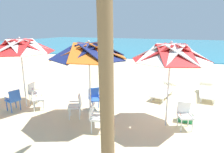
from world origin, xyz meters
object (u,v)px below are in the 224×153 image
(plastic_chair_3, at_px, (76,105))
(sun_lounger_1, at_px, (164,91))
(beach_umbrella_0, at_px, (171,53))
(beach_umbrella_2, at_px, (20,47))
(plastic_chair_5, at_px, (36,98))
(plastic_chair_6, at_px, (34,92))
(sun_lounger_0, at_px, (207,91))
(beachgoer_seated, at_px, (175,63))
(plastic_chair_4, at_px, (14,99))
(plastic_chair_2, at_px, (96,116))
(beach_umbrella_1, at_px, (89,52))
(plastic_chair_0, at_px, (185,114))
(plastic_chair_1, at_px, (95,98))
(cooler_box, at_px, (186,116))

(plastic_chair_3, relative_size, sun_lounger_1, 0.39)
(beach_umbrella_0, height_order, beach_umbrella_2, beach_umbrella_2)
(plastic_chair_3, distance_m, plastic_chair_5, 1.85)
(plastic_chair_6, height_order, sun_lounger_0, plastic_chair_6)
(beachgoer_seated, bearing_deg, plastic_chair_4, -112.52)
(plastic_chair_2, height_order, beachgoer_seated, beachgoer_seated)
(plastic_chair_3, height_order, plastic_chair_5, same)
(beach_umbrella_1, height_order, sun_lounger_1, beach_umbrella_1)
(plastic_chair_0, xyz_separation_m, plastic_chair_3, (-3.62, -0.64, 0.00))
(sun_lounger_0, distance_m, sun_lounger_1, 2.00)
(plastic_chair_0, height_order, sun_lounger_0, plastic_chair_0)
(plastic_chair_2, relative_size, beach_umbrella_2, 0.31)
(plastic_chair_4, bearing_deg, plastic_chair_5, 30.61)
(sun_lounger_0, bearing_deg, plastic_chair_0, -103.27)
(beach_umbrella_0, distance_m, beach_umbrella_2, 5.57)
(plastic_chair_2, height_order, plastic_chair_4, same)
(sun_lounger_0, xyz_separation_m, sun_lounger_1, (-1.88, -0.68, 0.00))
(plastic_chair_1, distance_m, beach_umbrella_2, 3.48)
(beach_umbrella_1, xyz_separation_m, sun_lounger_0, (3.86, 4.27, -2.15))
(plastic_chair_3, relative_size, sun_lounger_0, 0.40)
(cooler_box, bearing_deg, beachgoer_seated, 97.01)
(plastic_chair_1, distance_m, cooler_box, 3.41)
(plastic_chair_1, bearing_deg, beachgoer_seated, 78.76)
(beach_umbrella_1, distance_m, sun_lounger_1, 4.63)
(sun_lounger_1, bearing_deg, cooler_box, -65.53)
(plastic_chair_1, xyz_separation_m, plastic_chair_5, (-2.11, -0.89, 0.00))
(beach_umbrella_1, distance_m, plastic_chair_1, 2.20)
(plastic_chair_3, bearing_deg, sun_lounger_0, 43.30)
(plastic_chair_4, relative_size, plastic_chair_5, 1.00)
(plastic_chair_4, distance_m, plastic_chair_6, 0.99)
(plastic_chair_5, distance_m, sun_lounger_1, 5.64)
(sun_lounger_1, height_order, cooler_box, sun_lounger_1)
(beach_umbrella_0, relative_size, plastic_chair_3, 3.23)
(plastic_chair_5, height_order, beachgoer_seated, beachgoer_seated)
(cooler_box, height_order, beachgoer_seated, beachgoer_seated)
(beachgoer_seated, bearing_deg, plastic_chair_6, -113.88)
(sun_lounger_0, relative_size, sun_lounger_1, 0.97)
(plastic_chair_2, relative_size, plastic_chair_3, 1.00)
(beach_umbrella_0, xyz_separation_m, plastic_chair_1, (-2.79, 0.31, -1.91))
(plastic_chair_1, height_order, cooler_box, plastic_chair_1)
(plastic_chair_0, bearing_deg, sun_lounger_1, 109.89)
(plastic_chair_1, bearing_deg, plastic_chair_6, -173.12)
(sun_lounger_0, xyz_separation_m, cooler_box, (-0.81, -3.05, -0.08))
(plastic_chair_6, bearing_deg, plastic_chair_1, 6.88)
(plastic_chair_2, bearing_deg, beach_umbrella_0, 30.83)
(plastic_chair_0, bearing_deg, plastic_chair_1, 175.23)
(plastic_chair_4, bearing_deg, sun_lounger_0, 33.16)
(plastic_chair_3, height_order, beachgoer_seated, beachgoer_seated)
(beach_umbrella_2, relative_size, cooler_box, 5.67)
(beach_umbrella_0, relative_size, sun_lounger_1, 1.26)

